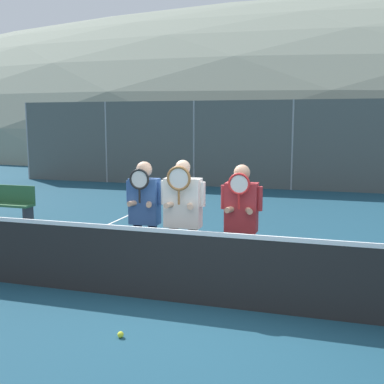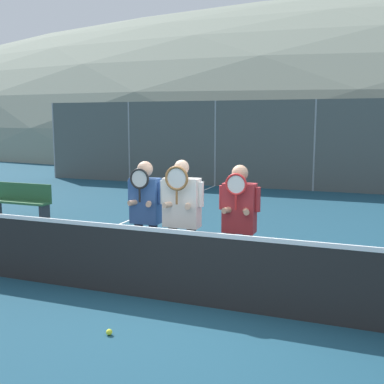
% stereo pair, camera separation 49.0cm
% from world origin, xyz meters
% --- Properties ---
extents(ground_plane, '(120.00, 120.00, 0.00)m').
position_xyz_m(ground_plane, '(0.00, 0.00, 0.00)').
color(ground_plane, navy).
extents(hill_distant, '(136.72, 75.95, 26.58)m').
position_xyz_m(hill_distant, '(0.00, 52.27, 0.00)').
color(hill_distant, gray).
rests_on(hill_distant, ground_plane).
extents(clubhouse_building, '(18.25, 5.50, 3.33)m').
position_xyz_m(clubhouse_building, '(0.43, 19.39, 1.69)').
color(clubhouse_building, beige).
rests_on(clubhouse_building, ground_plane).
extents(fence_back, '(20.35, 0.06, 2.96)m').
position_xyz_m(fence_back, '(-0.00, 10.55, 1.48)').
color(fence_back, gray).
rests_on(fence_back, ground_plane).
extents(tennis_net, '(9.11, 0.09, 1.05)m').
position_xyz_m(tennis_net, '(0.00, 0.00, 0.49)').
color(tennis_net, gray).
rests_on(tennis_net, ground_plane).
extents(court_line_left_sideline, '(0.05, 16.00, 0.01)m').
position_xyz_m(court_line_left_sideline, '(-3.38, 3.00, 0.00)').
color(court_line_left_sideline, white).
rests_on(court_line_left_sideline, ground_plane).
extents(player_leftmost, '(0.56, 0.34, 1.73)m').
position_xyz_m(player_leftmost, '(-1.17, 0.71, 1.03)').
color(player_leftmost, '#232838').
rests_on(player_leftmost, ground_plane).
extents(player_center_left, '(0.63, 0.34, 1.78)m').
position_xyz_m(player_center_left, '(-0.55, 0.58, 1.06)').
color(player_center_left, black).
rests_on(player_center_left, ground_plane).
extents(player_center_right, '(0.56, 0.34, 1.73)m').
position_xyz_m(player_center_right, '(0.25, 0.64, 1.03)').
color(player_center_right, '#56565B').
rests_on(player_center_right, ground_plane).
extents(car_far_left, '(4.30, 2.03, 1.85)m').
position_xyz_m(car_far_left, '(-4.99, 13.32, 0.94)').
color(car_far_left, slate).
rests_on(car_far_left, ground_plane).
extents(car_left_of_center, '(4.19, 2.01, 1.67)m').
position_xyz_m(car_left_of_center, '(-0.16, 13.40, 0.86)').
color(car_left_of_center, slate).
rests_on(car_left_of_center, ground_plane).
extents(bench_courtside, '(1.56, 0.36, 0.85)m').
position_xyz_m(bench_courtside, '(-5.77, 3.44, 0.46)').
color(bench_courtside, '#2D6038').
rests_on(bench_courtside, ground_plane).
extents(tennis_ball_on_court, '(0.07, 0.07, 0.07)m').
position_xyz_m(tennis_ball_on_court, '(-0.70, -1.13, 0.03)').
color(tennis_ball_on_court, '#CCDB33').
rests_on(tennis_ball_on_court, ground_plane).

